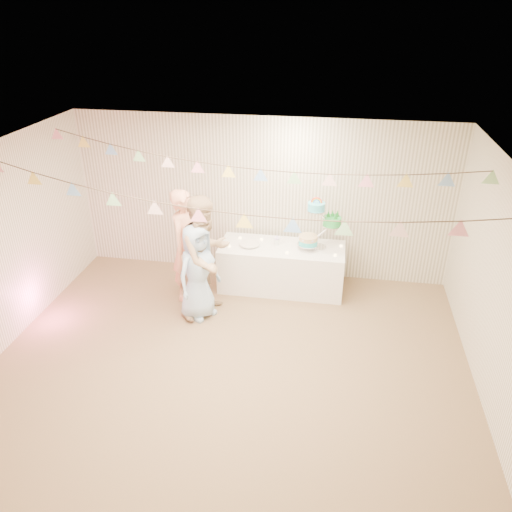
% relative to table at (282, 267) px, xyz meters
% --- Properties ---
extents(floor, '(6.00, 6.00, 0.00)m').
position_rel_table_xyz_m(floor, '(-0.41, -1.99, -0.36)').
color(floor, brown).
rests_on(floor, ground).
extents(ceiling, '(6.00, 6.00, 0.00)m').
position_rel_table_xyz_m(ceiling, '(-0.41, -1.99, 2.24)').
color(ceiling, white).
rests_on(ceiling, ground).
extents(back_wall, '(6.00, 6.00, 0.00)m').
position_rel_table_xyz_m(back_wall, '(-0.41, 0.51, 0.94)').
color(back_wall, silver).
rests_on(back_wall, ground).
extents(front_wall, '(6.00, 6.00, 0.00)m').
position_rel_table_xyz_m(front_wall, '(-0.41, -4.49, 0.94)').
color(front_wall, silver).
rests_on(front_wall, ground).
extents(right_wall, '(5.00, 5.00, 0.00)m').
position_rel_table_xyz_m(right_wall, '(2.59, -1.99, 0.94)').
color(right_wall, silver).
rests_on(right_wall, ground).
extents(table, '(1.93, 0.77, 0.72)m').
position_rel_table_xyz_m(table, '(0.00, 0.00, 0.00)').
color(table, white).
rests_on(table, floor).
extents(cake_stand, '(0.69, 0.41, 0.77)m').
position_rel_table_xyz_m(cake_stand, '(0.55, 0.05, 0.77)').
color(cake_stand, silver).
rests_on(cake_stand, table).
extents(cake_bottom, '(0.31, 0.31, 0.15)m').
position_rel_table_xyz_m(cake_bottom, '(0.40, -0.01, 0.47)').
color(cake_bottom, '#2BCAC8').
rests_on(cake_bottom, cake_stand).
extents(cake_middle, '(0.27, 0.27, 0.22)m').
position_rel_table_xyz_m(cake_middle, '(0.73, 0.14, 0.74)').
color(cake_middle, green).
rests_on(cake_middle, cake_stand).
extents(cake_top_tier, '(0.25, 0.25, 0.19)m').
position_rel_table_xyz_m(cake_top_tier, '(0.49, 0.02, 1.01)').
color(cake_top_tier, '#48CAE2').
rests_on(cake_top_tier, cake_stand).
extents(platter, '(0.31, 0.31, 0.02)m').
position_rel_table_xyz_m(platter, '(-0.50, -0.05, 0.40)').
color(platter, white).
rests_on(platter, table).
extents(posy, '(0.13, 0.13, 0.15)m').
position_rel_table_xyz_m(posy, '(-0.09, 0.05, 0.46)').
color(posy, white).
rests_on(posy, table).
extents(person_adult_a, '(0.56, 0.72, 1.74)m').
position_rel_table_xyz_m(person_adult_a, '(-1.37, -0.49, 0.51)').
color(person_adult_a, '#E99C7A').
rests_on(person_adult_a, floor).
extents(person_adult_b, '(1.04, 1.10, 1.81)m').
position_rel_table_xyz_m(person_adult_b, '(-0.99, -0.86, 0.54)').
color(person_adult_b, tan).
rests_on(person_adult_b, floor).
extents(person_child, '(0.75, 0.83, 1.43)m').
position_rel_table_xyz_m(person_child, '(-1.07, -0.98, 0.35)').
color(person_child, '#A0C1E2').
rests_on(person_child, floor).
extents(bunting_back, '(5.60, 1.10, 0.40)m').
position_rel_table_xyz_m(bunting_back, '(-0.41, -0.89, 1.99)').
color(bunting_back, pink).
rests_on(bunting_back, ceiling).
extents(bunting_front, '(5.60, 0.90, 0.36)m').
position_rel_table_xyz_m(bunting_front, '(-0.41, -2.19, 1.96)').
color(bunting_front, '#72A5E5').
rests_on(bunting_front, ceiling).
extents(tealight_0, '(0.04, 0.04, 0.03)m').
position_rel_table_xyz_m(tealight_0, '(-0.80, -0.15, 0.38)').
color(tealight_0, '#FFD88C').
rests_on(tealight_0, table).
extents(tealight_1, '(0.04, 0.04, 0.03)m').
position_rel_table_xyz_m(tealight_1, '(-0.35, 0.18, 0.38)').
color(tealight_1, '#FFD88C').
rests_on(tealight_1, table).
extents(tealight_2, '(0.04, 0.04, 0.03)m').
position_rel_table_xyz_m(tealight_2, '(0.10, -0.22, 0.38)').
color(tealight_2, '#FFD88C').
rests_on(tealight_2, table).
extents(tealight_3, '(0.04, 0.04, 0.03)m').
position_rel_table_xyz_m(tealight_3, '(0.35, 0.22, 0.38)').
color(tealight_3, '#FFD88C').
rests_on(tealight_3, table).
extents(tealight_4, '(0.04, 0.04, 0.03)m').
position_rel_table_xyz_m(tealight_4, '(0.82, -0.18, 0.38)').
color(tealight_4, '#FFD88C').
rests_on(tealight_4, table).
extents(tealight_5, '(0.04, 0.04, 0.03)m').
position_rel_table_xyz_m(tealight_5, '(0.90, 0.15, 0.38)').
color(tealight_5, '#FFD88C').
rests_on(tealight_5, table).
extents(tealight_6, '(0.04, 0.04, 0.03)m').
position_rel_table_xyz_m(tealight_6, '(-0.70, 0.17, 0.38)').
color(tealight_6, '#FFD88C').
rests_on(tealight_6, table).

